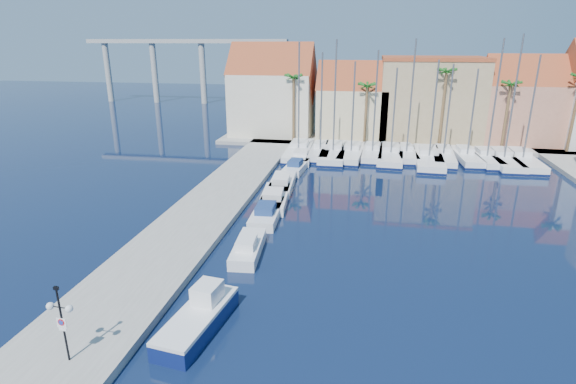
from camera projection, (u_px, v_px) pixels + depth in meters
name	position (u px, v px, depth m)	size (l,w,h in m)	color
ground	(275.00, 316.00, 24.22)	(260.00, 260.00, 0.00)	black
quay_west	(204.00, 212.00, 38.22)	(6.00, 77.00, 0.50)	gray
shore_north	(405.00, 138.00, 67.24)	(54.00, 16.00, 0.50)	gray
lamp_post	(60.00, 313.00, 19.40)	(1.28, 0.38, 3.77)	black
fishing_boat	(199.00, 317.00, 23.00)	(2.74, 6.05, 2.04)	#0E1A53
motorboat_west_0	(248.00, 247.00, 31.15)	(2.20, 5.64, 1.40)	white
motorboat_west_1	(267.00, 212.00, 37.51)	(2.38, 6.61, 1.40)	white
motorboat_west_2	(274.00, 198.00, 40.96)	(2.98, 7.49, 1.40)	white
motorboat_west_3	(282.00, 183.00, 45.12)	(2.69, 7.10, 1.40)	white
motorboat_west_4	(296.00, 166.00, 51.25)	(2.42, 6.28, 1.40)	white
motorboat_west_5	(301.00, 156.00, 55.66)	(2.79, 7.36, 1.40)	white
motorboat_west_6	(303.00, 148.00, 59.90)	(1.82, 5.57, 1.40)	white
sailboat_0	(299.00, 150.00, 58.40)	(3.31, 11.50, 14.01)	white
sailboat_1	(321.00, 151.00, 57.95)	(2.62, 9.48, 12.82)	white
sailboat_2	(333.00, 152.00, 57.44)	(3.12, 11.62, 14.30)	white
sailboat_3	(352.00, 153.00, 57.13)	(3.48, 10.54, 11.80)	white
sailboat_4	(372.00, 152.00, 57.13)	(2.75, 9.32, 13.10)	white
sailboat_5	(391.00, 154.00, 56.37)	(3.71, 11.41, 11.13)	white
sailboat_6	(406.00, 153.00, 56.72)	(2.81, 8.83, 14.36)	white
sailboat_7	(428.00, 158.00, 54.79)	(3.81, 12.19, 12.10)	white
sailboat_8	(443.00, 156.00, 55.60)	(3.27, 9.92, 11.59)	white
sailboat_9	(466.00, 156.00, 55.38)	(2.93, 9.27, 11.07)	white
sailboat_10	(485.00, 158.00, 54.52)	(2.97, 8.95, 14.42)	white
sailboat_11	(502.00, 159.00, 54.01)	(2.90, 10.76, 14.87)	white
sailboat_12	(521.00, 159.00, 53.92)	(2.91, 10.94, 12.68)	white
building_0	(273.00, 94.00, 67.62)	(12.30, 9.00, 13.50)	beige
building_1	(353.00, 104.00, 66.02)	(10.30, 8.00, 11.00)	#CBBB8F
building_2	(430.00, 98.00, 64.82)	(14.20, 10.20, 11.50)	tan
building_3	(520.00, 104.00, 62.03)	(10.30, 8.00, 12.00)	#B9775D
palm_0	(294.00, 79.00, 61.48)	(2.60, 2.60, 10.15)	brown
palm_1	(367.00, 88.00, 60.12)	(2.60, 2.60, 9.15)	brown
palm_2	(446.00, 74.00, 57.86)	(2.60, 2.60, 11.15)	brown
palm_3	(511.00, 86.00, 56.98)	(2.60, 2.60, 9.65)	brown
viaduct	(181.00, 58.00, 103.90)	(48.00, 2.20, 14.45)	#9E9E99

